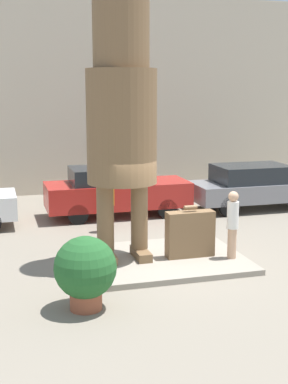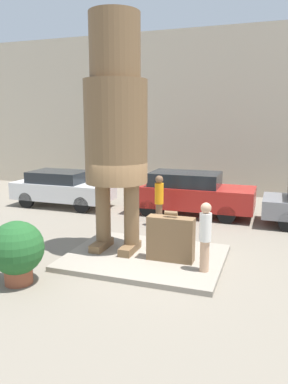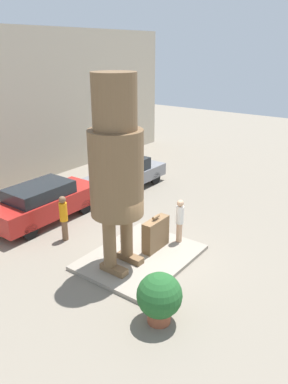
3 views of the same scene
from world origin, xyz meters
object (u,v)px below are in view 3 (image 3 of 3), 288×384
(parked_car_grey, at_px, (125,173))
(parked_car_red, at_px, (44,202))
(giant_suitcase, at_px, (156,234))
(tourist, at_px, (180,219))
(planter_pot, at_px, (159,297))
(worker_hivis, at_px, (64,216))
(statue_figure, at_px, (116,161))

(parked_car_grey, bearing_deg, parked_car_red, 176.50)
(parked_car_red, bearing_deg, giant_suitcase, -82.65)
(giant_suitcase, height_order, tourist, tourist)
(planter_pot, bearing_deg, tourist, 24.40)
(giant_suitcase, bearing_deg, planter_pot, -143.70)
(planter_pot, bearing_deg, worker_hivis, 73.18)
(statue_figure, height_order, worker_hivis, statue_figure)
(statue_figure, relative_size, parked_car_grey, 1.33)
(tourist, relative_size, parked_car_red, 0.35)
(tourist, height_order, worker_hivis, tourist)
(planter_pot, xyz_separation_m, worker_hivis, (1.62, 5.35, 0.17))
(parked_car_red, height_order, planter_pot, parked_car_red)
(tourist, xyz_separation_m, worker_hivis, (-2.21, 3.62, -0.06))
(tourist, xyz_separation_m, parked_car_red, (-1.58, 5.49, -0.17))
(giant_suitcase, relative_size, parked_car_red, 0.27)
(tourist, bearing_deg, statue_figure, 163.44)
(worker_hivis, bearing_deg, statue_figure, -95.88)
(tourist, distance_m, parked_car_grey, 6.15)
(tourist, height_order, parked_car_red, tourist)
(giant_suitcase, height_order, parked_car_red, parked_car_red)
(parked_car_red, distance_m, worker_hivis, 1.98)
(parked_car_red, bearing_deg, statue_figure, -101.07)
(statue_figure, height_order, parked_car_grey, statue_figure)
(parked_car_red, relative_size, parked_car_grey, 1.03)
(parked_car_red, xyz_separation_m, planter_pot, (-2.25, -7.23, -0.07))
(tourist, relative_size, worker_hivis, 0.93)
(giant_suitcase, xyz_separation_m, parked_car_grey, (4.21, 4.79, 0.13))
(giant_suitcase, relative_size, parked_car_grey, 0.28)
(planter_pot, relative_size, worker_hivis, 0.81)
(parked_car_red, bearing_deg, worker_hivis, -108.65)
(statue_figure, distance_m, tourist, 3.70)
(statue_figure, bearing_deg, tourist, -16.56)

